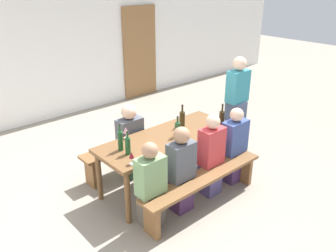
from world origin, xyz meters
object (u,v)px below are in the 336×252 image
object	(u,v)px
bench_far	(139,145)
seated_guest_near_3	(234,147)
seated_guest_near_1	(181,171)
seated_guest_near_2	(211,157)
bench_near	(204,182)
seated_guest_far_0	(130,143)
wine_bottle_2	(120,140)
wine_glass_0	(132,156)
wooden_door	(140,53)
wine_bottle_4	(222,119)
wine_bottle_3	(182,119)
standing_host	(236,107)
wine_bottle_0	(178,129)
seated_guest_near_0	(151,188)
wine_glass_1	(126,131)
tasting_table	(168,142)
wine_bottle_1	(128,146)

from	to	relation	value
bench_far	seated_guest_near_3	bearing A→B (deg)	-57.59
seated_guest_near_1	seated_guest_near_2	world-z (taller)	seated_guest_near_2
seated_guest_near_2	seated_guest_near_3	xyz separation A→B (m)	(0.48, -0.00, -0.02)
bench_near	seated_guest_near_3	world-z (taller)	seated_guest_near_3
seated_guest_far_0	wine_bottle_2	bearing A→B (deg)	-45.51
bench_near	wine_glass_0	bearing A→B (deg)	153.74
wooden_door	seated_guest_near_3	world-z (taller)	wooden_door
wine_bottle_2	wine_bottle_4	size ratio (longest dim) A/B	0.99
wine_bottle_2	seated_guest_near_1	bearing A→B (deg)	-54.29
wine_bottle_2	wine_bottle_3	distance (m)	1.07
bench_near	standing_host	world-z (taller)	standing_host
wooden_door	standing_host	world-z (taller)	wooden_door
bench_near	wine_bottle_4	xyz separation A→B (m)	(0.75, 0.39, 0.53)
wine_bottle_0	seated_guest_far_0	world-z (taller)	seated_guest_far_0
seated_guest_near_0	wooden_door	bearing A→B (deg)	-35.88
bench_far	wine_glass_1	size ratio (longest dim) A/B	11.91
wine_bottle_0	seated_guest_near_0	distance (m)	0.99
bench_near	seated_guest_near_2	bearing A→B (deg)	27.60
seated_guest_near_2	standing_host	bearing A→B (deg)	-65.00
tasting_table	wine_bottle_0	xyz separation A→B (m)	(0.09, -0.09, 0.19)
bench_near	standing_host	size ratio (longest dim) A/B	1.17
seated_guest_near_0	seated_guest_far_0	world-z (taller)	seated_guest_far_0
bench_near	wine_bottle_2	world-z (taller)	wine_bottle_2
bench_far	wine_glass_1	distance (m)	0.78
seated_guest_near_1	seated_guest_near_3	distance (m)	1.02
wooden_door	wine_bottle_0	size ratio (longest dim) A/B	7.16
wine_bottle_1	wine_glass_1	world-z (taller)	wine_bottle_1
wine_bottle_1	seated_guest_far_0	size ratio (longest dim) A/B	0.27
seated_guest_near_3	wine_glass_1	bearing A→B (deg)	55.38
tasting_table	wine_glass_1	world-z (taller)	wine_glass_1
wine_bottle_2	seated_guest_near_3	distance (m)	1.63
bench_far	seated_guest_far_0	xyz separation A→B (m)	(-0.25, -0.15, 0.18)
bench_far	seated_guest_near_3	distance (m)	1.44
bench_near	wine_glass_0	xyz separation A→B (m)	(-0.80, 0.40, 0.51)
wine_bottle_4	seated_guest_near_2	size ratio (longest dim) A/B	0.31
seated_guest_near_3	standing_host	bearing A→B (deg)	-52.10
wooden_door	bench_near	xyz separation A→B (m)	(-2.10, -4.05, -0.70)
wine_bottle_1	seated_guest_near_2	distance (m)	1.13
seated_guest_near_3	tasting_table	bearing A→B (deg)	55.40
seated_guest_far_0	standing_host	size ratio (longest dim) A/B	0.70
wine_bottle_4	seated_guest_near_0	xyz separation A→B (m)	(-1.48, -0.24, -0.36)
tasting_table	seated_guest_near_3	distance (m)	0.94
wine_bottle_3	wine_glass_1	size ratio (longest dim) A/B	2.06
wine_glass_0	bench_near	bearing A→B (deg)	-26.26
tasting_table	wine_glass_0	bearing A→B (deg)	-160.56
bench_near	wine_glass_1	size ratio (longest dim) A/B	11.91
wine_bottle_1	wine_glass_1	xyz separation A→B (m)	(0.23, 0.37, -0.00)
wine_bottle_2	wine_bottle_3	xyz separation A→B (m)	(1.07, 0.03, -0.01)
bench_far	wine_bottle_4	xyz separation A→B (m)	(0.75, -0.97, 0.53)
wine_bottle_0	seated_guest_near_3	bearing A→B (deg)	-32.84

